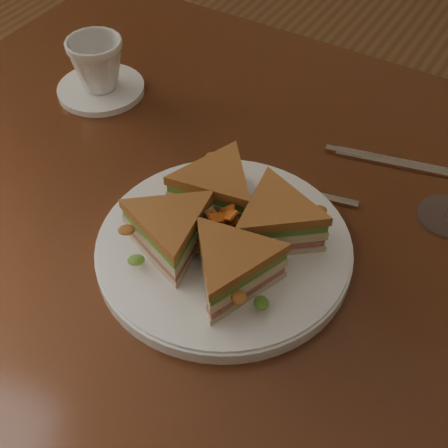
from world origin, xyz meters
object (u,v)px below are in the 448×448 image
Objects in this scene: plate at (224,249)px; knife at (400,164)px; table at (277,267)px; sandwich_wedges at (224,227)px; spoon at (254,180)px; coffee_cup at (97,64)px; saucer at (101,89)px.

plate is 1.39× the size of knife.
knife is at bearing 61.73° from table.
sandwich_wedges is at bearing -109.02° from table.
plate is 1.13× the size of sandwich_wedges.
spoon is (-0.03, 0.12, -0.04)m from sandwich_wedges.
coffee_cup is at bearing 151.05° from plate.
coffee_cup is at bearing 176.14° from knife.
sandwich_wedges reaches higher than spoon.
plate reaches higher than spoon.
coffee_cup is (0.00, 0.00, 0.04)m from saucer.
sandwich_wedges is at bearing -128.45° from knife.
table is 0.14m from plate.
knife is (0.09, 0.17, 0.10)m from table.
knife is at bearing 64.77° from sandwich_wedges.
saucer is at bearing 156.83° from spoon.
spoon is at bearing 103.52° from plate.
table is 6.61× the size of spoon.
table is 0.38m from saucer.
plate is at bearing -109.02° from table.
plate is 0.13m from spoon.
sandwich_wedges is 0.13m from spoon.
sandwich_wedges reaches higher than table.
coffee_cup is at bearing 151.05° from sandwich_wedges.
table is 0.40m from coffee_cup.
plate reaches higher than knife.
saucer reaches higher than knife.
saucer is (-0.30, 0.06, 0.00)m from spoon.
plate is (-0.03, -0.09, 0.11)m from table.
saucer is (-0.36, 0.09, 0.10)m from table.
plate reaches higher than saucer.
coffee_cup is at bearing 156.83° from spoon.
saucer reaches higher than table.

